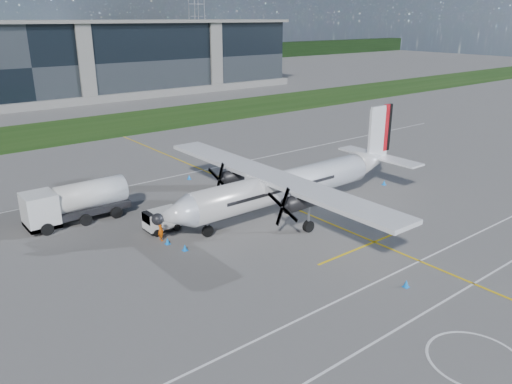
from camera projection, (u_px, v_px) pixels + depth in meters
name	position (u px, v px, depth m)	size (l,w,h in m)	color
ground	(101.00, 138.00, 70.12)	(400.00, 400.00, 0.00)	#5D5B58
grass_strip	(80.00, 129.00, 76.04)	(400.00, 18.00, 0.04)	#19390F
terminal_building	(17.00, 64.00, 97.26)	(120.00, 20.00, 15.00)	black
pylon_east	(197.00, 20.00, 196.31)	(9.00, 4.60, 30.00)	gray
yellow_taxiway_centerline	(247.00, 188.00, 49.66)	(0.20, 70.00, 0.01)	yellow
white_lane_line	(447.00, 299.00, 30.13)	(90.00, 0.15, 0.01)	white
turboprop_aircraft	(292.00, 167.00, 42.52)	(26.15, 27.12, 8.14)	white
fuel_tanker_truck	(69.00, 204.00, 40.77)	(8.78, 2.85, 3.29)	silver
baggage_tug	(162.00, 220.00, 39.57)	(2.91, 1.74, 1.74)	white
ground_crew_person	(160.00, 229.00, 37.78)	(0.79, 0.57, 1.95)	#F25907
safety_cone_tail	(384.00, 183.00, 50.62)	(0.36, 0.36, 0.50)	#0E7DF2
safety_cone_stbdwing	(189.00, 177.00, 52.40)	(0.36, 0.36, 0.50)	#0E7DF2
safety_cone_portwing	(406.00, 283.00, 31.43)	(0.36, 0.36, 0.50)	#0E7DF2
safety_cone_nose_port	(185.00, 247.00, 36.36)	(0.36, 0.36, 0.50)	#0E7DF2
safety_cone_nose_stbd	(168.00, 241.00, 37.39)	(0.36, 0.36, 0.50)	#0E7DF2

